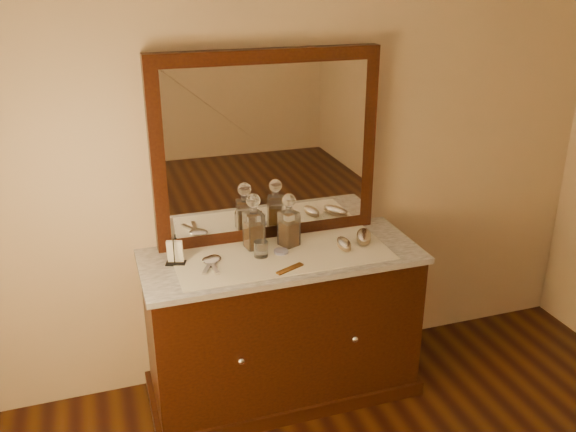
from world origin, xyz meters
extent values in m
plane|color=tan|center=(0.00, 2.25, 1.40)|extent=(4.50, 4.50, 0.00)
cube|color=black|center=(0.00, 1.96, 0.41)|extent=(1.40, 0.55, 0.82)
cube|color=black|center=(0.00, 1.96, 0.04)|extent=(1.46, 0.59, 0.08)
sphere|color=silver|center=(-0.30, 1.67, 0.45)|extent=(0.04, 0.04, 0.04)
sphere|color=silver|center=(0.30, 1.67, 0.45)|extent=(0.04, 0.04, 0.04)
cube|color=white|center=(0.00, 1.96, 0.83)|extent=(1.44, 0.59, 0.03)
cube|color=black|center=(0.00, 2.20, 1.35)|extent=(1.20, 0.08, 1.00)
cube|color=white|center=(0.00, 2.17, 1.35)|extent=(1.06, 0.01, 0.86)
cube|color=silver|center=(0.00, 1.94, 0.85)|extent=(1.10, 0.45, 0.00)
cylinder|color=white|center=(0.00, 1.96, 0.86)|extent=(0.10, 0.10, 0.01)
cube|color=brown|center=(-0.02, 1.77, 0.86)|extent=(0.16, 0.09, 0.01)
cube|color=black|center=(-0.53, 2.02, 0.85)|extent=(0.11, 0.09, 0.01)
cylinder|color=black|center=(-0.54, 1.99, 0.92)|extent=(0.01, 0.01, 0.15)
cylinder|color=black|center=(-0.53, 2.04, 0.92)|extent=(0.01, 0.01, 0.15)
cube|color=white|center=(-0.53, 2.02, 0.92)|extent=(0.09, 0.06, 0.12)
cube|color=#935815|center=(-0.12, 2.07, 0.92)|extent=(0.08, 0.08, 0.13)
cube|color=white|center=(-0.12, 2.07, 0.95)|extent=(0.10, 0.10, 0.19)
cylinder|color=white|center=(-0.12, 2.07, 1.06)|extent=(0.04, 0.04, 0.03)
sphere|color=white|center=(-0.12, 2.07, 1.12)|extent=(0.08, 0.08, 0.07)
cube|color=#935815|center=(0.07, 2.04, 0.92)|extent=(0.09, 0.09, 0.13)
cube|color=white|center=(0.07, 2.04, 0.95)|extent=(0.11, 0.11, 0.19)
cylinder|color=white|center=(0.07, 2.04, 1.05)|extent=(0.05, 0.05, 0.03)
sphere|color=white|center=(0.07, 2.04, 1.11)|extent=(0.09, 0.09, 0.07)
ellipsoid|color=#8E7557|center=(0.33, 1.92, 0.87)|extent=(0.08, 0.16, 0.02)
ellipsoid|color=silver|center=(0.33, 1.92, 0.88)|extent=(0.08, 0.16, 0.02)
ellipsoid|color=#8E7557|center=(0.46, 1.96, 0.87)|extent=(0.14, 0.19, 0.03)
ellipsoid|color=silver|center=(0.46, 1.96, 0.89)|extent=(0.14, 0.19, 0.03)
ellipsoid|color=silver|center=(-0.37, 1.97, 0.86)|extent=(0.08, 0.10, 0.02)
cube|color=silver|center=(-0.37, 1.88, 0.86)|extent=(0.03, 0.13, 0.01)
ellipsoid|color=silver|center=(-0.35, 1.98, 0.86)|extent=(0.12, 0.13, 0.02)
cube|color=silver|center=(-0.40, 1.90, 0.86)|extent=(0.08, 0.13, 0.01)
cylinder|color=white|center=(-0.11, 1.96, 0.89)|extent=(0.07, 0.07, 0.08)
camera|label=1|loc=(-0.86, -0.75, 2.23)|focal=38.24mm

